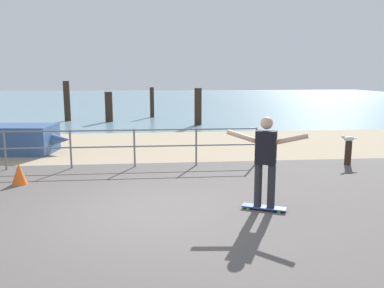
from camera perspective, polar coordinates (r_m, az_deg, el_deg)
name	(u,v)px	position (r m, az deg, el deg)	size (l,w,h in m)	color
ground_plane	(140,235)	(6.26, -7.70, -13.14)	(24.00, 10.00, 0.04)	#514C49
beach_strip	(147,145)	(13.97, -6.60, -0.18)	(24.00, 6.00, 0.04)	tan
sea_surface	(151,99)	(41.82, -6.04, 6.56)	(72.00, 50.00, 0.04)	slate
railing_fence	(70,143)	(10.73, -17.39, 0.13)	(10.06, 0.05, 1.05)	slate
skateboard	(264,207)	(7.34, 10.50, -9.12)	(0.81, 0.53, 0.08)	#334C8C
skateboarder	(266,157)	(7.09, 10.74, -1.84)	(1.34, 0.71, 1.65)	#26262B
bollard_short	(348,153)	(11.56, 21.90, -1.27)	(0.18, 0.18, 0.67)	#332319
seagull	(349,139)	(11.49, 21.97, 0.74)	(0.49, 0.18, 0.18)	white
groyne_post_0	(67,101)	(22.22, -17.86, 5.98)	(0.33, 0.33, 2.17)	#332319
groyne_post_1	(109,107)	(21.28, -12.09, 5.32)	(0.40, 0.40, 1.61)	#332319
groyne_post_2	(152,102)	(23.26, -5.88, 6.08)	(0.25, 0.25, 1.78)	#332319
groyne_post_3	(198,107)	(19.42, 0.89, 5.48)	(0.36, 0.36, 1.85)	#332319
traffic_cone	(19,174)	(9.64, -24.00, -4.08)	(0.36, 0.36, 0.50)	#E55919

